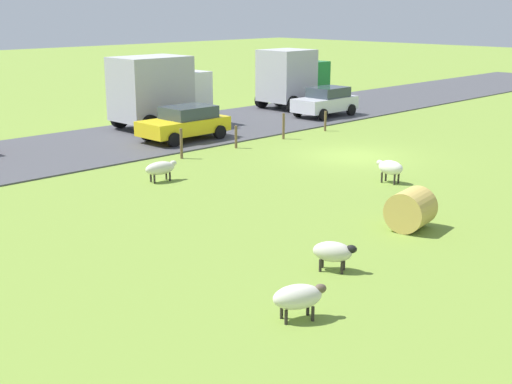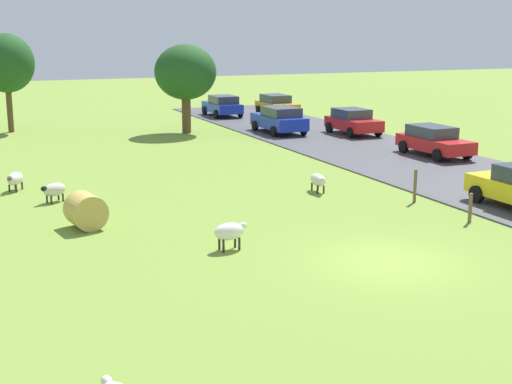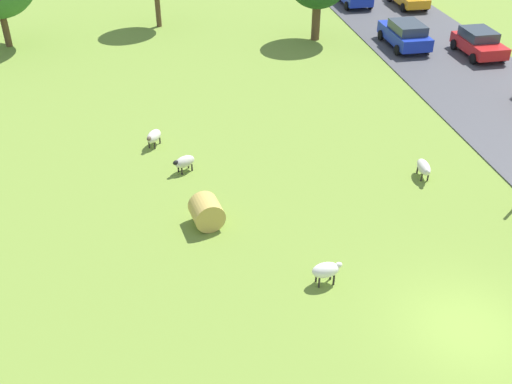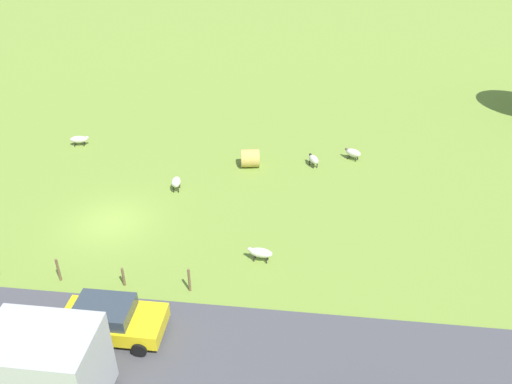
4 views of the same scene
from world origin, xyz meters
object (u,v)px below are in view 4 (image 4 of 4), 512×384
object	(u,v)px
car_0	(111,319)
sheep_1	(260,253)
hay_bale_0	(250,158)
sheep_2	(313,159)
sheep_3	(353,153)
truck_0	(34,370)
sheep_4	(176,182)
sheep_0	(79,139)

from	to	relation	value
car_0	sheep_1	bearing A→B (deg)	134.44
car_0	hay_bale_0	bearing A→B (deg)	165.43
sheep_1	sheep_2	bearing A→B (deg)	166.58
sheep_1	car_0	world-z (taller)	car_0
sheep_2	sheep_3	distance (m)	2.83
sheep_2	sheep_3	world-z (taller)	sheep_3
sheep_3	truck_0	bearing A→B (deg)	-30.17
sheep_4	car_0	xyz separation A→B (m)	(11.37, 0.15, 0.31)
sheep_3	sheep_1	bearing A→B (deg)	-23.99
sheep_1	sheep_3	distance (m)	12.11
hay_bale_0	truck_0	xyz separation A→B (m)	(18.41, -5.07, 1.39)
sheep_2	car_0	distance (m)	17.23
sheep_4	car_0	size ratio (longest dim) A/B	0.25
sheep_4	car_0	distance (m)	11.38
sheep_0	truck_0	world-z (taller)	truck_0
sheep_3	hay_bale_0	size ratio (longest dim) A/B	1.00
car_0	sheep_4	bearing A→B (deg)	-179.24
hay_bale_0	car_0	xyz separation A→B (m)	(14.82, -3.85, 0.29)
sheep_3	hay_bale_0	world-z (taller)	hay_bale_0
sheep_2	sheep_3	size ratio (longest dim) A/B	0.93
sheep_0	sheep_2	xyz separation A→B (m)	(1.05, 16.15, 0.01)
sheep_1	truck_0	bearing A→B (deg)	-36.81
sheep_0	sheep_1	distance (m)	17.60
sheep_2	hay_bale_0	size ratio (longest dim) A/B	0.94
sheep_0	hay_bale_0	size ratio (longest dim) A/B	1.14
sheep_1	sheep_0	bearing A→B (deg)	-128.39
sheep_2	truck_0	world-z (taller)	truck_0
car_0	sheep_0	bearing A→B (deg)	-153.22
sheep_4	truck_0	bearing A→B (deg)	-4.06
sheep_2	truck_0	bearing A→B (deg)	-25.73
hay_bale_0	sheep_4	bearing A→B (deg)	-49.23
sheep_2	hay_bale_0	xyz separation A→B (m)	(0.48, -4.04, 0.10)
sheep_3	truck_0	world-z (taller)	truck_0
sheep_4	truck_0	distance (m)	15.06
sheep_0	hay_bale_0	world-z (taller)	hay_bale_0
sheep_3	car_0	bearing A→B (deg)	-32.39
car_0	sheep_2	bearing A→B (deg)	152.72
sheep_1	truck_0	world-z (taller)	truck_0
sheep_2	sheep_4	distance (m)	8.96
sheep_4	truck_0	xyz separation A→B (m)	(14.96, -1.06, 1.41)
sheep_1	truck_0	xyz separation A→B (m)	(9.02, -6.75, 1.48)
sheep_4	car_0	world-z (taller)	car_0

